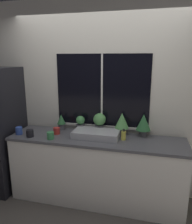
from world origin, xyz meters
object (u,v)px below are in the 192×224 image
(mug_green, at_px, (50,136))
(potted_plant_right, at_px, (122,122))
(sink, at_px, (96,134))
(mug_red, at_px, (57,131))
(potted_plant_left, at_px, (80,124))
(mug_blue, at_px, (19,131))
(potted_plant_center, at_px, (100,122))
(mug_black, at_px, (30,133))
(potted_plant_far_right, at_px, (143,123))
(soap_bottle, at_px, (124,135))
(potted_plant_far_left, at_px, (61,121))

(mug_green, bearing_deg, potted_plant_right, 24.87)
(sink, relative_size, mug_red, 6.70)
(potted_plant_left, relative_size, mug_blue, 2.17)
(potted_plant_center, xyz_separation_m, potted_plant_right, (0.31, 0.00, 0.02))
(potted_plant_left, bearing_deg, mug_green, -124.45)
(potted_plant_left, relative_size, mug_black, 2.28)
(potted_plant_far_right, bearing_deg, sink, -162.55)
(sink, xyz_separation_m, soap_bottle, (0.36, -0.01, 0.01))
(mug_blue, bearing_deg, potted_plant_right, 13.80)
(potted_plant_far_right, relative_size, mug_red, 3.36)
(potted_plant_right, bearing_deg, soap_bottle, -75.91)
(potted_plant_center, relative_size, mug_black, 2.85)
(potted_plant_far_right, bearing_deg, potted_plant_center, 180.00)
(potted_plant_far_left, xyz_separation_m, mug_blue, (-0.48, -0.34, -0.07))
(potted_plant_center, bearing_deg, mug_green, -144.11)
(sink, distance_m, mug_green, 0.59)
(potted_plant_far_right, xyz_separation_m, mug_red, (-1.16, -0.20, -0.14))
(potted_plant_far_right, relative_size, soap_bottle, 2.06)
(sink, bearing_deg, potted_plant_center, 90.07)
(mug_green, bearing_deg, potted_plant_far_right, 19.22)
(potted_plant_far_left, relative_size, potted_plant_left, 1.00)
(potted_plant_center, relative_size, mug_green, 2.92)
(potted_plant_far_left, height_order, potted_plant_right, potted_plant_right)
(potted_plant_center, bearing_deg, mug_black, -155.52)
(potted_plant_center, distance_m, potted_plant_right, 0.31)
(potted_plant_center, relative_size, potted_plant_far_right, 0.93)
(potted_plant_center, distance_m, mug_green, 0.69)
(potted_plant_far_right, distance_m, soap_bottle, 0.33)
(mug_black, bearing_deg, soap_bottle, 8.95)
(potted_plant_right, height_order, mug_green, potted_plant_right)
(sink, bearing_deg, mug_green, -158.93)
(soap_bottle, xyz_separation_m, mug_red, (-0.92, 0.00, -0.02))
(potted_plant_center, distance_m, mug_blue, 1.11)
(soap_bottle, bearing_deg, mug_blue, -174.45)
(mug_green, bearing_deg, potted_plant_left, 55.55)
(potted_plant_left, xyz_separation_m, mug_red, (-0.28, -0.20, -0.07))
(mug_green, relative_size, mug_red, 1.07)
(potted_plant_right, distance_m, potted_plant_far_right, 0.29)
(potted_plant_left, height_order, mug_green, potted_plant_left)
(potted_plant_center, distance_m, mug_red, 0.60)
(potted_plant_left, xyz_separation_m, potted_plant_right, (0.59, 0.00, 0.06))
(potted_plant_right, xyz_separation_m, mug_green, (-0.87, -0.40, -0.13))
(mug_green, xyz_separation_m, mug_black, (-0.30, 0.01, 0.00))
(potted_plant_far_left, distance_m, mug_black, 0.49)
(mug_blue, distance_m, mug_red, 0.51)
(sink, height_order, mug_black, sink)
(potted_plant_far_right, height_order, mug_black, potted_plant_far_right)
(potted_plant_right, relative_size, mug_black, 3.07)
(sink, relative_size, potted_plant_far_right, 1.99)
(potted_plant_left, distance_m, potted_plant_center, 0.28)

